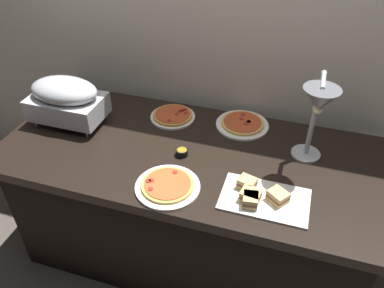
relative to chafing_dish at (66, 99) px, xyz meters
The scene contains 10 objects.
ground_plane 1.15m from the chafing_dish, ahead, with size 8.00×8.00×0.00m, color #4C443D.
back_wall 0.88m from the chafing_dish, 32.44° to the left, with size 4.40×0.04×2.40m, color beige.
buffet_table 0.88m from the chafing_dish, ahead, with size 1.90×0.84×0.76m.
chafing_dish is the anchor object (origin of this frame).
heat_lamp 1.26m from the chafing_dish, ahead, with size 0.15×0.30×0.45m.
pizza_plate_front 0.57m from the chafing_dish, 21.70° to the left, with size 0.25×0.25×0.03m.
pizza_plate_center 0.94m from the chafing_dish, 15.24° to the left, with size 0.28×0.28×0.03m.
pizza_plate_raised_stand 0.77m from the chafing_dish, 25.53° to the right, with size 0.29×0.29×0.03m.
sandwich_platter 1.13m from the chafing_dish, 14.38° to the right, with size 0.37×0.23×0.06m.
sauce_cup_near 0.69m from the chafing_dish, ahead, with size 0.06×0.06×0.03m.
Camera 1 is at (0.46, -1.41, 1.93)m, focal length 36.03 mm.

